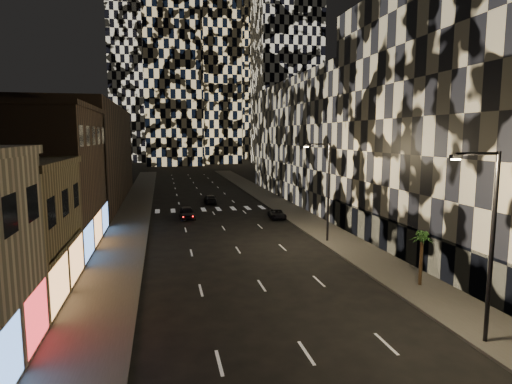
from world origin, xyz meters
name	(u,v)px	position (x,y,z in m)	size (l,w,h in m)	color
sidewalk_left	(134,212)	(-10.00, 50.00, 0.07)	(4.00, 120.00, 0.15)	#47443F
sidewalk_right	(283,206)	(10.00, 50.00, 0.07)	(4.00, 120.00, 0.15)	#47443F
curb_left	(150,211)	(-7.90, 50.00, 0.07)	(0.20, 120.00, 0.15)	#4C4C47
curb_right	(268,207)	(7.90, 50.00, 0.07)	(0.20, 120.00, 0.15)	#4C4C47
retail_brown	(35,180)	(-17.00, 33.50, 6.00)	(10.00, 15.00, 12.00)	#463527
retail_filler_left	(86,155)	(-17.00, 60.00, 7.00)	(10.00, 40.00, 14.00)	#463527
midrise_right	(485,121)	(20.00, 24.50, 11.00)	(16.00, 25.00, 22.00)	#232326
midrise_base	(395,238)	(12.30, 24.50, 1.50)	(0.60, 25.00, 3.00)	#383838
midrise_filler_right	(332,141)	(20.00, 57.00, 9.00)	(16.00, 40.00, 18.00)	#232326
tower_right_mid	(286,12)	(35.00, 135.00, 50.00)	(20.00, 20.00, 100.00)	black
tower_center_low	(172,17)	(-2.00, 140.00, 47.50)	(18.00, 18.00, 95.00)	black
streetlight_near	(488,234)	(8.35, 10.00, 5.35)	(2.55, 0.25, 9.00)	black
streetlight_far	(326,185)	(8.35, 30.00, 5.35)	(2.55, 0.25, 9.00)	black
car_dark_midlane	(187,213)	(-3.50, 44.03, 0.72)	(1.71, 4.25, 1.45)	black
car_dark_oncoming	(210,199)	(0.50, 55.16, 0.61)	(1.71, 4.21, 1.22)	black
car_dark_rightlane	(277,214)	(7.00, 41.90, 0.54)	(1.78, 3.86, 1.07)	black
palm_tree	(422,241)	(10.09, 17.59, 3.09)	(1.82, 1.78, 3.56)	#47331E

